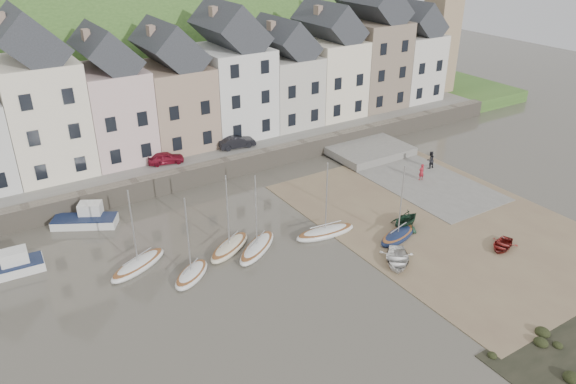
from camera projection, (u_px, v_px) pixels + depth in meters
ground at (333, 261)px, 39.33m from camera, size 160.00×160.00×0.00m
quay_land at (167, 125)px, 63.19m from camera, size 90.00×30.00×1.50m
quay_street at (210, 150)px, 54.14m from camera, size 70.00×7.00×0.10m
seawall at (226, 168)px, 51.78m from camera, size 70.00×1.20×1.80m
beach at (442, 220)px, 44.59m from camera, size 18.00×26.00×0.06m
slipway at (409, 174)px, 52.54m from camera, size 8.00×18.00×0.12m
hillside at (87, 190)px, 90.32m from camera, size 134.40×84.00×84.00m
townhouse_terrace at (207, 82)px, 55.06m from camera, size 61.05×8.00×13.93m
church_spire at (443, 16)px, 69.11m from camera, size 4.00×4.00×18.00m
sailboat_0 at (138, 265)px, 38.41m from camera, size 5.09×3.51×6.32m
sailboat_1 at (192, 274)px, 37.37m from camera, size 3.82×3.47×6.32m
sailboat_2 at (230, 247)px, 40.48m from camera, size 4.71×3.70×6.32m
sailboat_3 at (257, 248)px, 40.42m from camera, size 4.94×4.13×6.32m
sailboat_4 at (325, 232)px, 42.42m from camera, size 5.16×2.05×6.32m
sailboat_5 at (398, 235)px, 41.97m from camera, size 4.30×2.51×6.32m
motorboat_0 at (7, 267)px, 37.58m from camera, size 5.16×2.02×1.70m
motorboat_2 at (86, 218)px, 43.73m from camera, size 5.18×3.90×1.70m
rowboat_white at (397, 259)px, 38.76m from camera, size 4.12×4.25×0.72m
rowboat_green at (406, 219)px, 43.16m from camera, size 3.23×2.92×1.48m
rowboat_red at (502, 245)px, 40.61m from camera, size 3.13×2.69×0.55m
person_red at (421, 172)px, 50.96m from camera, size 0.61×0.42×1.59m
person_dark at (430, 160)px, 53.36m from camera, size 0.86×0.68×1.73m
car_left at (166, 158)px, 50.77m from camera, size 3.51×2.03×1.12m
car_right at (237, 142)px, 54.31m from camera, size 3.82×1.76×1.21m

